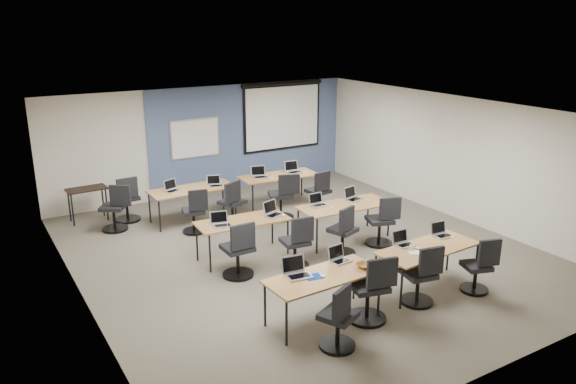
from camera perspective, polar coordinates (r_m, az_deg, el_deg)
floor at (r=10.84m, az=1.36°, el=-6.02°), size 8.00×9.00×0.02m
ceiling at (r=10.09m, az=1.46°, el=8.21°), size 8.00×9.00×0.02m
wall_back at (r=14.27m, az=-8.40°, el=5.18°), size 8.00×0.04×2.70m
wall_front at (r=7.25m, az=21.09°, el=-7.81°), size 8.00×0.04×2.70m
wall_left at (r=8.99m, az=-20.65°, el=-2.94°), size 0.04×9.00×2.70m
wall_right at (r=12.92m, az=16.56°, el=3.39°), size 0.04×9.00×2.70m
blue_accent_panel at (r=14.76m, az=-3.87°, el=5.73°), size 5.50×0.04×2.70m
whiteboard at (r=14.07m, az=-9.42°, el=5.38°), size 1.28×0.03×0.98m
projector_screen at (r=15.06m, az=-0.56°, el=8.07°), size 2.40×0.10×1.82m
training_table_front_left at (r=8.22m, az=3.62°, el=-8.74°), size 1.73×0.72×0.73m
training_table_front_right at (r=9.43m, az=14.03°, el=-5.72°), size 1.77×0.74×0.73m
training_table_mid_left at (r=10.37m, az=-4.63°, el=-3.13°), size 1.71×0.71×0.73m
training_table_mid_right at (r=11.24m, az=5.76°, el=-1.51°), size 1.89×0.79×0.73m
training_table_back_left at (r=12.43m, az=-9.69°, el=0.16°), size 1.87×0.78×0.73m
training_table_back_right at (r=13.30m, az=-0.98°, el=1.54°), size 1.85×0.77×0.73m
laptop_0 at (r=8.16m, az=0.86°, el=-8.05°), size 0.36×0.31×0.27m
mouse_0 at (r=8.16m, az=3.55°, el=-8.49°), size 0.09×0.12×0.04m
task_chair_0 at (r=7.70m, az=5.18°, el=-13.06°), size 0.54×0.50×0.98m
laptop_1 at (r=8.66m, az=5.19°, el=-6.62°), size 0.30×0.26×0.23m
mouse_1 at (r=8.70m, az=8.19°, el=-6.94°), size 0.08×0.11×0.04m
task_chair_1 at (r=8.39m, az=8.42°, el=-10.21°), size 0.58×0.58×1.05m
laptop_2 at (r=9.40m, az=11.60°, el=-4.94°), size 0.30×0.26×0.23m
mouse_2 at (r=9.31m, az=13.01°, el=-5.57°), size 0.07×0.11×0.04m
task_chair_2 at (r=9.02m, az=13.36°, el=-8.67°), size 0.52×0.52×1.00m
laptop_3 at (r=9.93m, az=15.33°, el=-3.99°), size 0.30×0.26×0.23m
mouse_3 at (r=9.91m, az=16.30°, el=-4.41°), size 0.09×0.11×0.03m
task_chair_3 at (r=9.66m, az=18.85°, el=-7.52°), size 0.47×0.46×0.95m
laptop_4 at (r=10.13m, az=-6.84°, el=-3.05°), size 0.32×0.27×0.24m
mouse_4 at (r=10.05m, az=-5.31°, el=-3.45°), size 0.09×0.11×0.03m
task_chair_4 at (r=9.68m, az=-5.00°, el=-6.31°), size 0.55×0.55×1.02m
laptop_5 at (r=10.58m, az=-1.59°, el=-2.01°), size 0.35×0.29×0.26m
mouse_5 at (r=10.55m, az=-0.49°, el=-2.37°), size 0.08×0.11×0.04m
task_chair_5 at (r=9.99m, az=0.90°, el=-5.57°), size 0.51×0.51×0.99m
laptop_6 at (r=11.14m, az=3.04°, el=-1.06°), size 0.31×0.26×0.23m
mouse_6 at (r=11.03m, az=4.50°, el=-1.53°), size 0.08×0.11×0.03m
task_chair_6 at (r=10.56m, az=5.66°, el=-4.36°), size 0.53×0.51×0.99m
laptop_7 at (r=11.56m, az=6.56°, el=-0.45°), size 0.33×0.28×0.25m
mouse_7 at (r=11.52m, az=8.13°, el=-0.85°), size 0.07×0.10×0.03m
task_chair_7 at (r=11.13m, az=9.52°, el=-3.33°), size 0.55×0.53×1.01m
laptop_8 at (r=12.30m, az=-11.74°, el=0.37°), size 0.31×0.27×0.24m
mouse_8 at (r=12.12m, az=-9.90°, el=-0.01°), size 0.08×0.11×0.04m
task_chair_8 at (r=11.76m, az=-9.43°, el=-2.30°), size 0.48×0.48×0.97m
laptop_9 at (r=12.52m, az=-7.43°, el=0.88°), size 0.30×0.26×0.23m
mouse_9 at (r=12.46m, az=-6.00°, el=0.62°), size 0.08×0.11×0.03m
task_chair_9 at (r=12.07m, az=-5.66°, el=-1.52°), size 0.57×0.54×1.01m
laptop_10 at (r=13.13m, az=-2.88°, el=1.79°), size 0.34×0.29×0.26m
mouse_10 at (r=12.99m, az=-1.70°, el=1.41°), size 0.09×0.12×0.04m
task_chair_10 at (r=12.41m, az=-0.54°, el=-0.82°), size 0.61×0.58×1.05m
laptop_11 at (r=13.53m, az=0.53°, el=2.30°), size 0.35×0.30×0.27m
mouse_11 at (r=13.51m, az=1.86°, el=2.03°), size 0.06×0.09×0.03m
task_chair_11 at (r=12.84m, az=3.17°, el=-0.33°), size 0.53×0.53×1.01m
blue_mousepad at (r=8.15m, az=2.59°, el=-8.60°), size 0.27×0.23×0.01m
snack_bowl at (r=8.50m, az=7.76°, el=-7.40°), size 0.28×0.28×0.06m
snack_plate at (r=9.14m, az=12.74°, el=-6.02°), size 0.21×0.21×0.01m
coffee_cup at (r=9.24m, az=12.50°, el=-5.50°), size 0.08×0.08×0.07m
utility_table at (r=12.98m, az=-19.77°, el=-0.08°), size 0.84×0.47×0.75m
spare_chair_a at (r=12.75m, az=-16.04°, el=-1.06°), size 0.55×0.55×1.03m
spare_chair_b at (r=12.27m, az=-17.12°, el=-1.91°), size 0.60×0.54×1.01m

